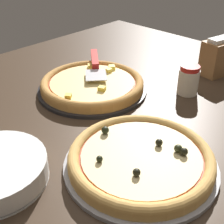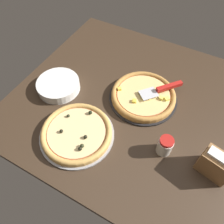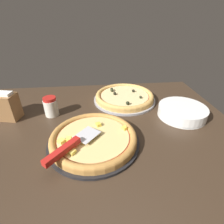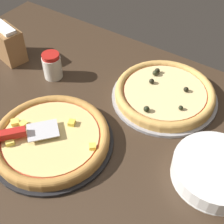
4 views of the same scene
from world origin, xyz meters
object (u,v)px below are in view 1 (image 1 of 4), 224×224
(serving_spatula, at_px, (95,61))
(napkin_holder, at_px, (219,57))
(pizza_front, at_px, (92,83))
(parmesan_shaker, at_px, (189,80))
(pizza_back, at_px, (141,158))

(serving_spatula, xyz_separation_m, napkin_holder, (-0.31, 0.29, 0.01))
(pizza_front, distance_m, parmesan_shaker, 0.29)
(parmesan_shaker, distance_m, napkin_holder, 0.20)
(parmesan_shaker, height_order, napkin_holder, napkin_holder)
(parmesan_shaker, bearing_deg, pizza_front, -49.28)
(serving_spatula, relative_size, napkin_holder, 1.46)
(serving_spatula, distance_m, napkin_holder, 0.42)
(napkin_holder, bearing_deg, pizza_back, 11.92)
(pizza_front, height_order, napkin_holder, napkin_holder)
(pizza_back, bearing_deg, serving_spatula, -121.97)
(serving_spatula, bearing_deg, pizza_front, 41.81)
(pizza_front, distance_m, napkin_holder, 0.45)
(pizza_back, relative_size, napkin_holder, 2.32)
(serving_spatula, height_order, parmesan_shaker, parmesan_shaker)
(pizza_front, xyz_separation_m, napkin_holder, (-0.39, 0.22, 0.04))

